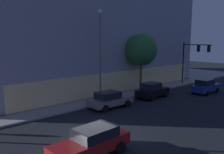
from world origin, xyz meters
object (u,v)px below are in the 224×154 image
object	(u,v)px
car_red	(92,142)
car_blue	(206,86)
traffic_light_far_corner	(194,54)
modern_building	(66,30)
car_black	(152,90)
street_lamp_sidewalk	(100,46)
car_grey	(110,99)
sidewalk_tree	(141,50)

from	to	relation	value
car_red	car_blue	size ratio (longest dim) A/B	1.11
traffic_light_far_corner	car_red	bearing A→B (deg)	-162.99
modern_building	car_black	distance (m)	18.59
street_lamp_sidewalk	car_grey	size ratio (longest dim) A/B	2.08
car_red	car_blue	world-z (taller)	car_blue
street_lamp_sidewalk	sidewalk_tree	distance (m)	7.08
sidewalk_tree	car_red	bearing A→B (deg)	-147.61
traffic_light_far_corner	car_red	distance (m)	24.87
traffic_light_far_corner	car_red	xyz separation A→B (m)	(-23.53, -7.20, -3.64)
car_red	car_black	size ratio (longest dim) A/B	1.11
sidewalk_tree	car_grey	xyz separation A→B (m)	(-7.69, -2.84, -4.44)
car_black	modern_building	bearing A→B (deg)	92.00
modern_building	car_black	xyz separation A→B (m)	(0.60, -17.12, -7.22)
modern_building	traffic_light_far_corner	xyz separation A→B (m)	(10.78, -16.29, -3.61)
car_red	car_grey	world-z (taller)	car_red
modern_building	car_red	bearing A→B (deg)	-118.49
modern_building	street_lamp_sidewalk	world-z (taller)	modern_building
car_blue	car_red	bearing A→B (deg)	-170.11
modern_building	car_blue	bearing A→B (deg)	-69.46
modern_building	car_black	world-z (taller)	modern_building
modern_building	car_blue	world-z (taller)	modern_building
sidewalk_tree	modern_building	bearing A→B (deg)	98.42
traffic_light_far_corner	car_black	world-z (taller)	traffic_light_far_corner
traffic_light_far_corner	street_lamp_sidewalk	bearing A→B (deg)	174.23
traffic_light_far_corner	sidewalk_tree	distance (m)	9.01
car_black	car_blue	bearing A→B (deg)	-22.46
modern_building	car_grey	bearing A→B (deg)	-108.31
traffic_light_far_corner	street_lamp_sidewalk	distance (m)	15.87
sidewalk_tree	street_lamp_sidewalk	bearing A→B (deg)	-174.96
car_red	street_lamp_sidewalk	bearing A→B (deg)	48.39
car_red	car_blue	bearing A→B (deg)	9.89
street_lamp_sidewalk	car_blue	world-z (taller)	street_lamp_sidewalk
car_red	car_black	bearing A→B (deg)	25.52
car_red	modern_building	bearing A→B (deg)	61.51
modern_building	car_red	size ratio (longest dim) A/B	6.63
modern_building	car_grey	size ratio (longest dim) A/B	7.04
street_lamp_sidewalk	car_grey	bearing A→B (deg)	-106.46
car_red	car_black	distance (m)	14.79
modern_building	car_black	size ratio (longest dim) A/B	7.33
traffic_light_far_corner	street_lamp_sidewalk	size ratio (longest dim) A/B	0.65
street_lamp_sidewalk	car_black	bearing A→B (deg)	-23.57
car_blue	modern_building	bearing A→B (deg)	110.54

